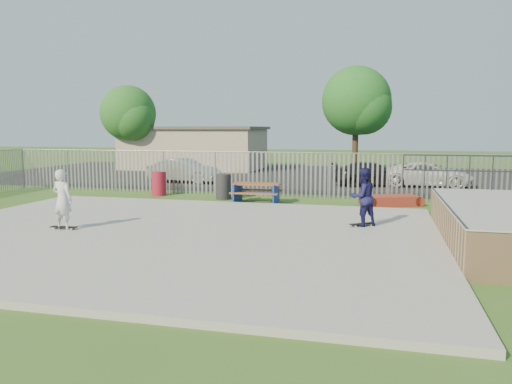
% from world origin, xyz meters
% --- Properties ---
extents(ground, '(120.00, 120.00, 0.00)m').
position_xyz_m(ground, '(0.00, 0.00, 0.00)').
color(ground, '#3D6221').
rests_on(ground, ground).
extents(concrete_slab, '(15.00, 12.00, 0.15)m').
position_xyz_m(concrete_slab, '(0.00, 0.00, 0.07)').
color(concrete_slab, '#9A9A95').
rests_on(concrete_slab, ground).
extents(fence, '(26.04, 16.02, 2.00)m').
position_xyz_m(fence, '(1.00, 4.59, 1.00)').
color(fence, gray).
rests_on(fence, ground).
extents(picnic_table, '(2.02, 1.69, 0.82)m').
position_xyz_m(picnic_table, '(0.89, 6.91, 0.42)').
color(picnic_table, brown).
rests_on(picnic_table, ground).
extents(funbox, '(2.24, 1.71, 0.40)m').
position_xyz_m(funbox, '(6.26, 7.52, 0.20)').
color(funbox, maroon).
rests_on(funbox, ground).
extents(trash_bin_red, '(0.66, 0.66, 1.10)m').
position_xyz_m(trash_bin_red, '(-4.03, 8.10, 0.55)').
color(trash_bin_red, maroon).
rests_on(trash_bin_red, ground).
extents(trash_bin_grey, '(0.66, 0.66, 1.10)m').
position_xyz_m(trash_bin_grey, '(-0.78, 7.64, 0.55)').
color(trash_bin_grey, '#262528').
rests_on(trash_bin_grey, ground).
extents(parking_lot, '(40.00, 18.00, 0.02)m').
position_xyz_m(parking_lot, '(0.00, 19.00, 0.01)').
color(parking_lot, black).
rests_on(parking_lot, ground).
extents(car_silver, '(4.18, 1.72, 1.35)m').
position_xyz_m(car_silver, '(-4.96, 13.42, 0.69)').
color(car_silver, '#B1B2B6').
rests_on(car_silver, parking_lot).
extents(car_dark, '(4.58, 2.69, 1.25)m').
position_xyz_m(car_dark, '(5.44, 14.33, 0.64)').
color(car_dark, black).
rests_on(car_dark, parking_lot).
extents(car_white, '(4.61, 2.18, 1.27)m').
position_xyz_m(car_white, '(8.23, 14.66, 0.66)').
color(car_white, white).
rests_on(car_white, parking_lot).
extents(building, '(10.40, 6.40, 3.20)m').
position_xyz_m(building, '(-8.00, 23.00, 1.61)').
color(building, tan).
rests_on(building, ground).
extents(tree_left, '(3.99, 3.99, 6.15)m').
position_xyz_m(tree_left, '(-12.06, 20.31, 4.14)').
color(tree_left, '#3D2A18').
rests_on(tree_left, ground).
extents(tree_mid, '(4.75, 4.75, 7.33)m').
position_xyz_m(tree_mid, '(4.04, 22.67, 4.94)').
color(tree_mid, '#46301C').
rests_on(tree_mid, ground).
extents(skateboard_a, '(0.76, 0.64, 0.08)m').
position_xyz_m(skateboard_a, '(5.33, 2.19, 0.19)').
color(skateboard_a, black).
rests_on(skateboard_a, concrete_slab).
extents(skateboard_b, '(0.81, 0.24, 0.08)m').
position_xyz_m(skateboard_b, '(-3.06, -0.42, 0.19)').
color(skateboard_b, black).
rests_on(skateboard_b, concrete_slab).
extents(skater_navy, '(1.08, 1.04, 1.75)m').
position_xyz_m(skater_navy, '(5.33, 2.19, 1.02)').
color(skater_navy, '#161645').
rests_on(skater_navy, concrete_slab).
extents(skater_white, '(0.68, 0.49, 1.75)m').
position_xyz_m(skater_white, '(-3.06, -0.42, 1.02)').
color(skater_white, silver).
rests_on(skater_white, concrete_slab).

